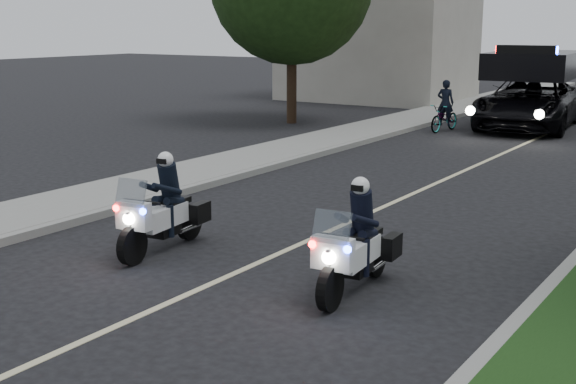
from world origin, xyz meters
TOP-DOWN VIEW (x-y plane):
  - ground at (0.00, 0.00)m, footprint 120.00×120.00m
  - curb_left at (-4.10, 10.00)m, footprint 0.20×60.00m
  - sidewalk_left at (-5.20, 10.00)m, footprint 2.00×60.00m
  - building_far at (-10.00, 26.00)m, footprint 8.00×6.00m
  - lane_marking at (0.00, 10.00)m, footprint 0.12×50.00m
  - police_moto_left at (-1.64, 1.78)m, footprint 0.89×1.96m
  - police_moto_right at (1.84, 1.78)m, footprint 0.81×1.92m
  - police_suv at (-0.93, 19.67)m, footprint 3.48×6.57m
  - bicycle at (-3.08, 17.31)m, footprint 0.79×1.80m
  - cyclist at (-3.08, 17.31)m, footprint 0.60×0.44m
  - tree_left_near at (-8.60, 16.33)m, footprint 6.89×6.89m
  - tree_left_far at (-9.28, 27.10)m, footprint 8.25×8.25m

SIDE VIEW (x-z plane):
  - ground at x=0.00m, z-range 0.00..0.00m
  - police_moto_left at x=-1.64m, z-range -0.80..0.80m
  - police_moto_right at x=1.84m, z-range -0.79..0.79m
  - police_suv at x=-0.93m, z-range -1.54..1.54m
  - bicycle at x=-3.08m, z-range -0.46..0.46m
  - cyclist at x=-3.08m, z-range -0.77..0.77m
  - tree_left_near at x=-8.60m, z-range -4.86..4.86m
  - tree_left_far at x=-9.28m, z-range -5.21..5.21m
  - lane_marking at x=0.00m, z-range 0.00..0.01m
  - curb_left at x=-4.10m, z-range 0.00..0.15m
  - sidewalk_left at x=-5.20m, z-range 0.00..0.16m
  - building_far at x=-10.00m, z-range 0.00..7.00m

